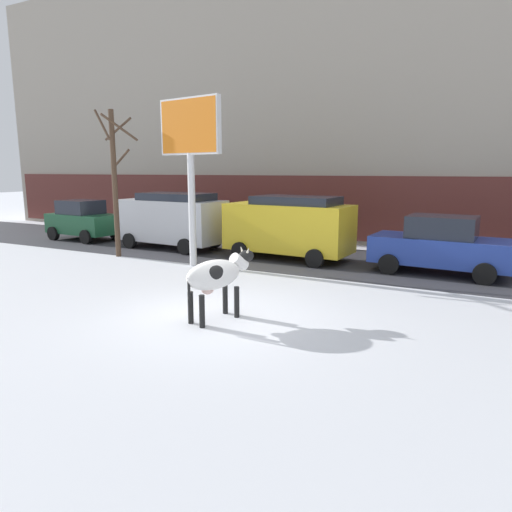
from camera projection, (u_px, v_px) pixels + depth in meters
name	position (u px, v px, depth m)	size (l,w,h in m)	color
ground_plane	(220.00, 317.00, 10.32)	(120.00, 120.00, 0.00)	white
road_strip	(327.00, 260.00, 16.79)	(60.00, 5.60, 0.01)	#333338
building_facade	(379.00, 100.00, 21.68)	(44.00, 6.10, 13.00)	#A39989
cow_holstein	(216.00, 275.00, 9.94)	(1.00, 1.93, 1.54)	silver
billboard	(190.00, 137.00, 15.08)	(2.52, 0.57, 5.56)	silver
car_darkgreen_hatchback	(83.00, 220.00, 21.65)	(3.60, 2.09, 1.86)	#194C2D
car_silver_van	(172.00, 219.00, 19.21)	(4.71, 2.33, 2.32)	#B7BABF
car_yellow_van	(289.00, 226.00, 16.85)	(4.71, 2.33, 2.32)	gold
car_blue_sedan	(441.00, 245.00, 14.48)	(4.30, 2.18, 1.84)	#233D9E
pedestrian_near_billboard	(259.00, 223.00, 20.83)	(0.36, 0.24, 1.73)	#282833
pedestrian_by_cars	(234.00, 222.00, 21.43)	(0.36, 0.24, 1.73)	#282833
pedestrian_far_left	(348.00, 228.00, 18.97)	(0.36, 0.24, 1.73)	#282833
bare_tree_right_lot	(115.00, 177.00, 17.05)	(1.60, 1.60, 5.41)	#4C3828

